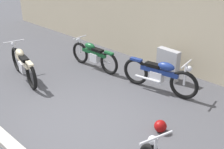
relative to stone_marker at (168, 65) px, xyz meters
The scene contains 7 objects.
ground_plane 3.17m from the stone_marker, 89.51° to the right, with size 40.00×40.00×0.00m, color #47474C.
building_wall 1.47m from the stone_marker, 88.11° to the left, with size 18.00×0.30×3.33m, color beige.
stone_marker is the anchor object (origin of this frame).
helmet 2.53m from the stone_marker, 59.14° to the right, with size 0.26×0.26×0.26m, color maroon.
motorcycle_cream 4.02m from the stone_marker, 136.34° to the right, with size 2.07×0.73×0.94m.
motorcycle_blue 0.78m from the stone_marker, 72.09° to the right, with size 2.10×0.62×0.94m.
motorcycle_green 2.24m from the stone_marker, 156.55° to the right, with size 1.93×0.54×0.87m.
Camera 1 is at (3.80, -3.07, 3.49)m, focal length 44.92 mm.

